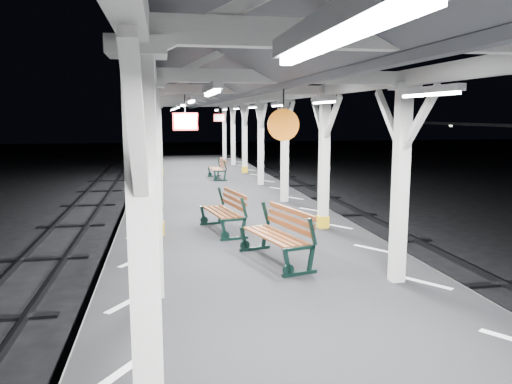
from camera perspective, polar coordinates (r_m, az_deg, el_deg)
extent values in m
plane|color=black|center=(10.48, 0.32, -12.46)|extent=(120.00, 120.00, 0.00)
cube|color=black|center=(10.31, 0.33, -9.87)|extent=(6.00, 50.00, 1.00)
cube|color=silver|center=(10.01, -13.71, -7.68)|extent=(1.00, 48.00, 0.01)
cube|color=silver|center=(10.87, 13.19, -6.33)|extent=(1.00, 48.00, 0.01)
cube|color=#2D2D33|center=(10.61, -24.63, -12.56)|extent=(0.08, 60.00, 0.16)
cube|color=#2D2D33|center=(12.06, 21.90, -9.81)|extent=(0.08, 60.00, 0.16)
cube|color=#2D2D33|center=(12.67, 26.16, -9.19)|extent=(0.08, 60.00, 0.16)
cube|color=black|center=(12.37, 24.07, -9.72)|extent=(2.20, 0.22, 0.06)
cube|color=silver|center=(3.79, -12.52, -9.99)|extent=(0.22, 0.22, 3.20)
cube|color=silver|center=(3.62, -13.43, 15.78)|extent=(0.40, 0.40, 0.12)
cube|color=silver|center=(4.14, -12.81, 7.82)|extent=(0.10, 0.99, 0.99)
cube|color=silver|center=(3.04, -13.58, 7.49)|extent=(0.10, 0.99, 0.99)
cube|color=silver|center=(7.68, -11.58, -0.38)|extent=(0.22, 0.22, 3.20)
cube|color=silver|center=(7.60, -11.97, 12.07)|extent=(0.40, 0.40, 0.12)
cube|color=silver|center=(8.14, -11.77, 8.26)|extent=(0.10, 0.99, 0.99)
cube|color=silver|center=(7.04, -11.94, 8.19)|extent=(0.10, 0.99, 0.99)
cube|color=silver|center=(11.65, -11.27, 2.73)|extent=(0.22, 0.22, 3.20)
cube|color=silver|center=(11.60, -11.53, 10.91)|extent=(0.40, 0.40, 0.12)
cube|color=gold|center=(11.88, -11.07, -4.09)|extent=(0.26, 0.26, 0.30)
cube|color=silver|center=(12.14, -11.41, 8.41)|extent=(0.10, 0.99, 0.99)
cube|color=silver|center=(11.04, -11.49, 8.38)|extent=(0.10, 0.99, 0.99)
cube|color=silver|center=(15.63, -11.13, 4.26)|extent=(0.22, 0.22, 3.20)
cube|color=silver|center=(15.59, -11.31, 10.35)|extent=(0.40, 0.40, 0.12)
cube|color=silver|center=(16.14, -11.23, 8.48)|extent=(0.10, 0.99, 0.99)
cube|color=silver|center=(15.04, -11.27, 8.47)|extent=(0.10, 0.99, 0.99)
cube|color=silver|center=(19.62, -11.04, 5.17)|extent=(0.22, 0.22, 3.20)
cube|color=silver|center=(19.59, -11.18, 10.02)|extent=(0.40, 0.40, 0.12)
cube|color=silver|center=(20.14, -11.12, 8.53)|extent=(0.10, 0.99, 0.99)
cube|color=silver|center=(19.04, -11.15, 8.52)|extent=(0.10, 0.99, 0.99)
cube|color=silver|center=(23.62, -10.98, 5.77)|extent=(0.22, 0.22, 3.20)
cube|color=silver|center=(23.59, -11.10, 9.79)|extent=(0.40, 0.40, 0.12)
cube|color=gold|center=(23.73, -10.88, 2.34)|extent=(0.26, 0.26, 0.30)
cube|color=silver|center=(24.14, -11.05, 8.56)|extent=(0.10, 0.99, 0.99)
cube|color=silver|center=(23.04, -11.07, 8.55)|extent=(0.10, 0.99, 0.99)
cube|color=silver|center=(27.61, -10.94, 6.19)|extent=(0.22, 0.22, 3.20)
cube|color=silver|center=(27.59, -11.04, 9.64)|extent=(0.40, 0.40, 0.12)
cube|color=silver|center=(28.14, -11.00, 8.58)|extent=(0.10, 0.99, 0.99)
cube|color=silver|center=(27.04, -11.01, 8.58)|extent=(0.10, 0.99, 0.99)
cube|color=silver|center=(31.61, -10.90, 6.51)|extent=(0.22, 0.22, 3.20)
cube|color=silver|center=(31.59, -10.99, 9.52)|extent=(0.40, 0.40, 0.12)
cube|color=silver|center=(32.14, -10.96, 8.60)|extent=(0.10, 0.99, 0.99)
cube|color=silver|center=(31.04, -10.97, 8.59)|extent=(0.10, 0.99, 0.99)
cube|color=silver|center=(8.59, 16.16, 0.42)|extent=(0.22, 0.22, 3.20)
cube|color=silver|center=(8.52, 16.65, 11.53)|extent=(0.40, 0.40, 0.12)
cube|color=silver|center=(9.00, 14.89, 8.19)|extent=(0.10, 0.99, 0.99)
cube|color=silver|center=(8.02, 18.28, 7.99)|extent=(0.10, 0.99, 0.99)
cube|color=silver|center=(12.27, 7.78, 3.12)|extent=(0.22, 0.22, 3.20)
cube|color=silver|center=(12.22, 7.94, 10.89)|extent=(0.40, 0.40, 0.12)
cube|color=gold|center=(12.49, 7.64, -3.37)|extent=(0.26, 0.26, 0.30)
cube|color=silver|center=(12.73, 7.10, 8.53)|extent=(0.10, 0.99, 0.99)
cube|color=silver|center=(11.69, 8.75, 8.47)|extent=(0.10, 0.99, 0.99)
cube|color=silver|center=(16.10, 3.30, 4.54)|extent=(0.22, 0.22, 3.20)
cube|color=silver|center=(16.06, 3.35, 10.46)|extent=(0.40, 0.40, 0.12)
cube|color=silver|center=(16.59, 2.88, 8.65)|extent=(0.10, 0.99, 0.99)
cube|color=silver|center=(15.52, 3.83, 8.62)|extent=(0.10, 0.99, 0.99)
cube|color=silver|center=(20.00, 0.55, 5.40)|extent=(0.22, 0.22, 3.20)
cube|color=silver|center=(19.96, 0.56, 10.16)|extent=(0.40, 0.40, 0.12)
cube|color=silver|center=(20.50, 0.25, 8.70)|extent=(0.10, 0.99, 0.99)
cube|color=silver|center=(19.42, 0.87, 8.69)|extent=(0.10, 0.99, 0.99)
cube|color=silver|center=(23.93, -1.31, 5.96)|extent=(0.22, 0.22, 3.20)
cube|color=silver|center=(23.90, -1.32, 9.94)|extent=(0.40, 0.40, 0.12)
cube|color=gold|center=(24.04, -1.29, 2.58)|extent=(0.26, 0.26, 0.30)
cube|color=silver|center=(24.44, -1.53, 8.72)|extent=(0.10, 0.99, 0.99)
cube|color=silver|center=(23.35, -1.10, 8.72)|extent=(0.10, 0.99, 0.99)
cube|color=silver|center=(27.88, -2.64, 6.37)|extent=(0.22, 0.22, 3.20)
cube|color=silver|center=(27.86, -2.66, 9.78)|extent=(0.40, 0.40, 0.12)
cube|color=silver|center=(28.40, -2.81, 8.73)|extent=(0.10, 0.99, 0.99)
cube|color=silver|center=(27.31, -2.49, 8.73)|extent=(0.10, 0.99, 0.99)
cube|color=silver|center=(31.84, -3.64, 6.67)|extent=(0.22, 0.22, 3.20)
cube|color=silver|center=(31.82, -3.67, 9.66)|extent=(0.40, 0.40, 0.12)
cube|color=silver|center=(32.36, -3.78, 8.74)|extent=(0.10, 0.99, 0.99)
cube|color=silver|center=(31.27, -3.54, 8.74)|extent=(0.10, 0.99, 0.99)
cube|color=silver|center=(9.60, -11.73, 12.09)|extent=(0.18, 48.00, 0.24)
cube|color=silver|center=(10.34, 11.53, 11.85)|extent=(0.18, 48.00, 0.24)
cube|color=silver|center=(4.07, 17.24, 16.53)|extent=(4.20, 0.14, 0.20)
cube|color=silver|center=(7.83, 3.19, 13.03)|extent=(4.20, 0.14, 0.20)
cube|color=silver|center=(11.75, -1.54, 11.64)|extent=(4.20, 0.14, 0.20)
cube|color=silver|center=(15.70, -3.87, 10.92)|extent=(4.20, 0.14, 0.20)
cube|color=silver|center=(19.68, -5.26, 10.49)|extent=(4.20, 0.14, 0.20)
cube|color=silver|center=(23.66, -6.18, 10.19)|extent=(4.20, 0.14, 0.20)
cube|color=silver|center=(27.65, -6.84, 9.98)|extent=(4.20, 0.14, 0.20)
cube|color=silver|center=(31.64, -7.32, 9.83)|extent=(4.20, 0.14, 0.20)
cube|color=silver|center=(9.87, 0.35, 17.54)|extent=(0.16, 48.00, 0.20)
cube|color=#494B50|center=(9.67, -7.52, 15.39)|extent=(2.80, 49.00, 1.45)
cube|color=#494B50|center=(10.15, 7.83, 15.06)|extent=(2.80, 49.00, 1.45)
cube|color=silver|center=(1.70, 8.78, 18.58)|extent=(0.10, 1.35, 0.08)
cube|color=white|center=(1.69, 8.73, 16.91)|extent=(0.05, 1.25, 0.05)
cube|color=silver|center=(5.62, -5.08, 11.79)|extent=(0.10, 1.35, 0.08)
cube|color=white|center=(5.62, -5.07, 11.28)|extent=(0.05, 1.25, 0.05)
cube|color=silver|center=(9.61, -7.42, 10.52)|extent=(0.10, 1.35, 0.08)
cube|color=white|center=(9.60, -7.42, 10.22)|extent=(0.05, 1.25, 0.05)
cube|color=silver|center=(13.60, -8.39, 9.99)|extent=(0.10, 1.35, 0.08)
cube|color=white|center=(13.60, -8.38, 9.78)|extent=(0.05, 1.25, 0.05)
cube|color=silver|center=(17.60, -8.91, 9.70)|extent=(0.10, 1.35, 0.08)
cube|color=white|center=(17.60, -8.91, 9.54)|extent=(0.05, 1.25, 0.05)
cube|color=silver|center=(21.59, -9.24, 9.52)|extent=(0.10, 1.35, 0.08)
cube|color=white|center=(21.59, -9.24, 9.39)|extent=(0.05, 1.25, 0.05)
cube|color=silver|center=(25.59, -9.47, 9.40)|extent=(0.10, 1.35, 0.08)
cube|color=white|center=(25.59, -9.46, 9.28)|extent=(0.05, 1.25, 0.05)
cube|color=silver|center=(29.59, -9.63, 9.30)|extent=(0.10, 1.35, 0.08)
cube|color=white|center=(29.59, -9.63, 9.21)|extent=(0.05, 1.25, 0.05)
cube|color=silver|center=(6.42, 19.17, 10.97)|extent=(0.10, 1.35, 0.08)
cube|color=white|center=(6.42, 19.15, 10.53)|extent=(0.05, 1.25, 0.05)
cube|color=silver|center=(10.09, 7.73, 10.43)|extent=(0.10, 1.35, 0.08)
cube|color=white|center=(10.09, 7.73, 10.15)|extent=(0.05, 1.25, 0.05)
cube|color=silver|center=(13.95, 2.51, 10.05)|extent=(0.10, 1.35, 0.08)
cube|color=white|center=(13.95, 2.51, 9.84)|extent=(0.05, 1.25, 0.05)
cube|color=silver|center=(17.87, -0.43, 9.79)|extent=(0.10, 1.35, 0.08)
cube|color=white|center=(17.87, -0.43, 9.63)|extent=(0.05, 1.25, 0.05)
cube|color=silver|center=(21.82, -2.30, 9.62)|extent=(0.10, 1.35, 0.08)
cube|color=white|center=(21.81, -2.30, 9.49)|extent=(0.05, 1.25, 0.05)
cube|color=silver|center=(25.78, -3.60, 9.49)|extent=(0.10, 1.35, 0.08)
cube|color=white|center=(25.78, -3.60, 9.38)|extent=(0.05, 1.25, 0.05)
cube|color=silver|center=(29.75, -4.55, 9.40)|extent=(0.10, 1.35, 0.08)
cube|color=white|center=(29.75, -4.55, 9.30)|extent=(0.05, 1.25, 0.05)
cylinder|color=black|center=(7.81, 3.17, 10.61)|extent=(0.02, 0.02, 0.30)
cylinder|color=orange|center=(7.81, 3.14, 7.68)|extent=(0.50, 0.04, 0.50)
cylinder|color=black|center=(10.18, -8.13, 9.96)|extent=(0.02, 0.02, 0.36)
cube|color=red|center=(10.18, -8.09, 7.96)|extent=(0.50, 0.03, 0.35)
cube|color=white|center=(10.18, -8.09, 7.96)|extent=(0.44, 0.04, 0.29)
cylinder|color=black|center=(22.62, -4.25, 9.37)|extent=(0.02, 0.02, 0.36)
cube|color=red|center=(22.62, -4.24, 8.47)|extent=(0.50, 0.03, 0.35)
cube|color=white|center=(22.62, -4.24, 8.47)|extent=(0.44, 0.05, 0.29)
cube|color=black|center=(35.40, 16.11, 5.02)|extent=(0.20, 0.20, 3.30)
sphere|color=silver|center=(30.10, 21.38, 7.14)|extent=(0.20, 0.20, 0.20)
sphere|color=silver|center=(35.34, 16.22, 7.56)|extent=(0.20, 0.20, 0.20)
cube|color=black|center=(8.94, 5.00, -9.26)|extent=(0.68, 0.25, 0.07)
cube|color=black|center=(8.75, 3.59, -8.08)|extent=(0.19, 0.10, 0.53)
cube|color=black|center=(8.98, 6.28, -7.66)|extent=(0.17, 0.10, 0.53)
cube|color=black|center=(8.87, 6.46, -4.52)|extent=(0.19, 0.10, 0.50)
cube|color=black|center=(10.48, -0.13, -6.49)|extent=(0.68, 0.25, 0.07)
cube|color=black|center=(10.32, -1.40, -5.42)|extent=(0.19, 0.10, 0.53)
cube|color=black|center=(10.52, 0.99, -5.14)|extent=(0.17, 0.10, 0.53)
cube|color=black|center=(10.42, 1.11, -2.44)|extent=(0.19, 0.10, 0.50)
cube|color=brown|center=(9.47, 1.01, -5.16)|extent=(0.55, 1.71, 0.04)
cube|color=brown|center=(9.54, 1.81, -5.07)|extent=(0.55, 1.71, 0.04)
cube|color=brown|center=(9.60, 2.60, -4.97)|extent=(0.55, 1.71, 0.04)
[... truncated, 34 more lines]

